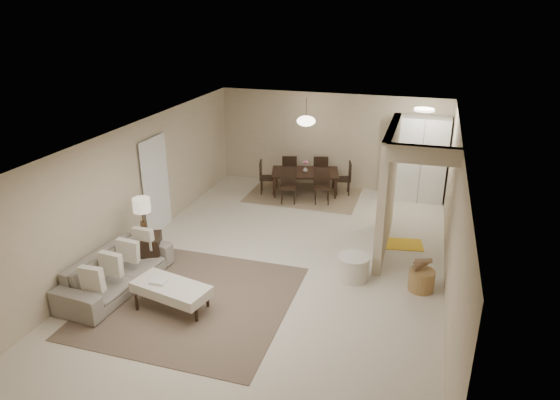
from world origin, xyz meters
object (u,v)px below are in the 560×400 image
(side_table, at_px, (147,250))
(sofa, at_px, (117,271))
(ottoman_bench, at_px, (171,289))
(dining_table, at_px, (305,183))
(pantry_cabinet, at_px, (421,159))
(round_pouf, at_px, (353,268))
(wicker_basket, at_px, (421,280))

(side_table, bearing_deg, sofa, -93.22)
(sofa, relative_size, ottoman_bench, 1.63)
(dining_table, bearing_deg, pantry_cabinet, -5.49)
(side_table, relative_size, round_pouf, 1.04)
(dining_table, bearing_deg, side_table, -127.49)
(sofa, relative_size, round_pouf, 3.89)
(sofa, relative_size, dining_table, 1.31)
(round_pouf, distance_m, dining_table, 4.35)
(side_table, relative_size, wicker_basket, 1.35)
(ottoman_bench, distance_m, wicker_basket, 4.23)
(sofa, height_order, dining_table, sofa)
(ottoman_bench, bearing_deg, dining_table, 94.50)
(sofa, height_order, round_pouf, sofa)
(wicker_basket, relative_size, dining_table, 0.26)
(pantry_cabinet, height_order, side_table, pantry_cabinet)
(pantry_cabinet, relative_size, sofa, 0.94)
(wicker_basket, distance_m, dining_table, 5.01)
(wicker_basket, bearing_deg, ottoman_bench, -155.12)
(sofa, bearing_deg, wicker_basket, -69.06)
(sofa, bearing_deg, round_pouf, -64.08)
(round_pouf, height_order, dining_table, dining_table)
(side_table, distance_m, dining_table, 4.93)
(sofa, relative_size, wicker_basket, 5.03)
(pantry_cabinet, relative_size, dining_table, 1.23)
(side_table, height_order, dining_table, dining_table)
(dining_table, bearing_deg, wicker_basket, -66.54)
(round_pouf, bearing_deg, side_table, -170.78)
(ottoman_bench, relative_size, wicker_basket, 3.08)
(side_table, height_order, round_pouf, side_table)
(sofa, xyz_separation_m, ottoman_bench, (1.22, -0.30, 0.04))
(sofa, distance_m, wicker_basket, 5.27)
(dining_table, bearing_deg, sofa, -124.50)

